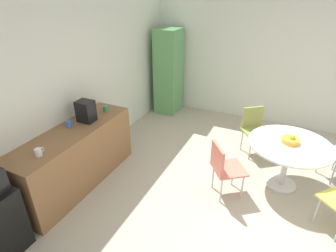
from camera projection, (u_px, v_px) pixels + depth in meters
ground_plane at (261, 215)px, 3.60m from camera, size 6.00×6.00×0.00m
wall_back at (71, 89)px, 4.13m from camera, size 6.00×0.10×2.60m
wall_side_right at (294, 65)px, 5.40m from camera, size 0.10×6.00×2.60m
counter_block at (76, 157)px, 4.01m from camera, size 2.01×0.60×0.90m
locker_cabinet at (169, 72)px, 6.16m from camera, size 0.60×0.50×1.90m
round_table at (289, 151)px, 3.87m from camera, size 1.15×1.15×0.74m
chair_olive at (254, 125)px, 4.77m from camera, size 0.59×0.59×0.83m
chair_coral at (223, 165)px, 3.73m from camera, size 0.59×0.59×0.83m
fruit_bowl at (291, 140)px, 3.82m from camera, size 0.25×0.25×0.13m
mug_white at (38, 152)px, 3.23m from camera, size 0.13×0.08×0.09m
mug_green at (69, 124)px, 3.88m from camera, size 0.13×0.08×0.09m
mug_red at (105, 109)px, 4.36m from camera, size 0.13×0.08×0.09m
coffee_maker at (86, 111)px, 4.00m from camera, size 0.20×0.24×0.32m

